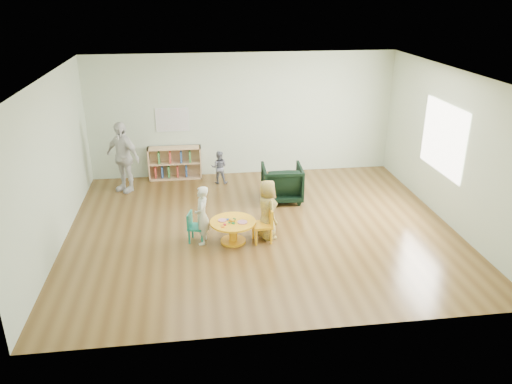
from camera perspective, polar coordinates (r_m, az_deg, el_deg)
The scene contains 11 objects.
room at distance 8.55m, azimuth 0.72°, elevation 7.27°, with size 7.10×7.00×2.80m.
activity_table at distance 8.64m, azimuth -2.65°, elevation -4.08°, with size 0.79×0.79×0.44m.
kid_chair_left at distance 8.73m, azimuth -7.03°, elevation -3.88°, with size 0.35×0.35×0.53m.
kid_chair_right at distance 8.64m, azimuth 1.01°, elevation -3.65°, with size 0.35×0.35×0.62m.
bookshelf at distance 11.66m, azimuth -9.31°, elevation 3.31°, with size 1.20×0.30×0.75m.
alphabet_poster at distance 11.50m, azimuth -9.54°, elevation 8.15°, with size 0.74×0.01×0.54m.
armchair at distance 10.30m, azimuth 2.99°, elevation 1.05°, with size 0.80×0.83×0.75m, color black.
child_left at distance 8.55m, azimuth -6.19°, elevation -2.66°, with size 0.38×0.25×1.04m, color silver.
child_right at distance 8.67m, azimuth 1.28°, elevation -2.03°, with size 0.53×0.34×1.08m, color yellow.
toddler at distance 11.22m, azimuth -4.24°, elevation 2.84°, with size 0.37×0.29×0.76m, color #161D38.
adult_caretaker at distance 11.02m, azimuth -15.00°, elevation 3.90°, with size 0.90×0.37×1.53m, color silver.
Camera 1 is at (-1.19, -8.16, 4.14)m, focal length 35.00 mm.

